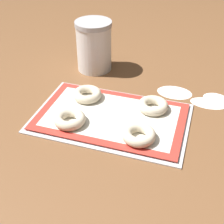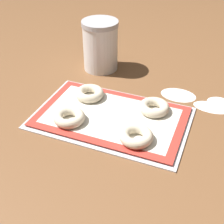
# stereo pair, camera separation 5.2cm
# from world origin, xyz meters

# --- Properties ---
(ground_plane) EXTENTS (2.80, 2.80, 0.00)m
(ground_plane) POSITION_xyz_m (0.00, 0.00, 0.00)
(ground_plane) COLOR brown
(baking_tray) EXTENTS (0.45, 0.28, 0.01)m
(baking_tray) POSITION_xyz_m (0.00, -0.01, 0.00)
(baking_tray) COLOR silver
(baking_tray) RESTS_ON ground_plane
(baking_mat) EXTENTS (0.42, 0.26, 0.00)m
(baking_mat) POSITION_xyz_m (0.00, -0.01, 0.01)
(baking_mat) COLOR red
(baking_mat) RESTS_ON baking_tray
(bagel_front_left) EXTENTS (0.09, 0.09, 0.03)m
(bagel_front_left) POSITION_xyz_m (-0.10, -0.08, 0.02)
(bagel_front_left) COLOR beige
(bagel_front_left) RESTS_ON baking_mat
(bagel_front_right) EXTENTS (0.09, 0.09, 0.03)m
(bagel_front_right) POSITION_xyz_m (0.10, -0.09, 0.02)
(bagel_front_right) COLOR beige
(bagel_front_right) RESTS_ON baking_mat
(bagel_back_left) EXTENTS (0.09, 0.09, 0.03)m
(bagel_back_left) POSITION_xyz_m (-0.10, 0.05, 0.02)
(bagel_back_left) COLOR beige
(bagel_back_left) RESTS_ON baking_mat
(bagel_back_right) EXTENTS (0.09, 0.09, 0.03)m
(bagel_back_right) POSITION_xyz_m (0.11, 0.05, 0.02)
(bagel_back_right) COLOR beige
(bagel_back_right) RESTS_ON baking_mat
(flour_canister) EXTENTS (0.13, 0.13, 0.18)m
(flour_canister) POSITION_xyz_m (-0.15, 0.26, 0.09)
(flour_canister) COLOR white
(flour_canister) RESTS_ON ground_plane
(flour_patch_near) EXTENTS (0.11, 0.08, 0.00)m
(flour_patch_near) POSITION_xyz_m (0.16, 0.19, 0.00)
(flour_patch_near) COLOR white
(flour_patch_near) RESTS_ON ground_plane
(flour_patch_far) EXTENTS (0.08, 0.07, 0.00)m
(flour_patch_far) POSITION_xyz_m (0.29, 0.19, 0.00)
(flour_patch_far) COLOR white
(flour_patch_far) RESTS_ON ground_plane
(flour_patch_side) EXTENTS (0.11, 0.06, 0.00)m
(flour_patch_side) POSITION_xyz_m (0.27, 0.15, 0.00)
(flour_patch_side) COLOR white
(flour_patch_side) RESTS_ON ground_plane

